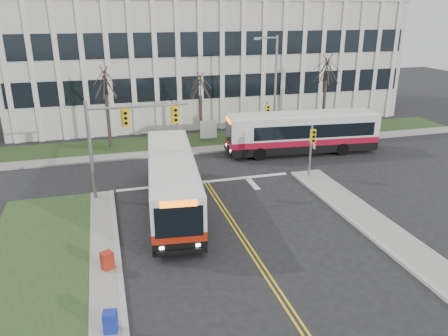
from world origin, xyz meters
TOP-DOWN VIEW (x-y plane):
  - ground at (0.00, 0.00)m, footprint 120.00×120.00m
  - sidewalk_west at (-7.00, -5.00)m, footprint 1.20×26.00m
  - sidewalk_east at (7.50, -5.00)m, footprint 2.00×26.00m
  - sidewalk_cross at (5.00, 15.20)m, footprint 44.00×1.60m
  - building_lawn at (5.00, 18.00)m, footprint 44.00×5.00m
  - office_building at (5.00, 30.00)m, footprint 40.00×16.00m
  - mast_arm_signal at (-5.62, 7.16)m, footprint 6.11×0.38m
  - signal_pole_near at (7.20, 6.90)m, footprint 0.34×0.39m
  - signal_pole_far at (7.20, 15.40)m, footprint 0.34×0.39m
  - streetlight at (8.03, 16.20)m, footprint 2.15×0.25m
  - directory_sign at (2.50, 17.50)m, footprint 1.50×0.12m
  - tree_left at (-6.00, 18.00)m, footprint 1.80×1.80m
  - tree_mid at (2.00, 18.20)m, footprint 1.80×1.80m
  - tree_right at (14.00, 18.00)m, footprint 1.80×1.80m
  - bus_main at (-2.84, 4.61)m, footprint 3.86×12.13m
  - bus_cross at (9.15, 12.43)m, footprint 12.46×3.77m
  - newspaper_box_blue at (-6.80, -5.51)m, footprint 0.56×0.52m
  - newspaper_box_red at (-6.80, -1.25)m, footprint 0.64×0.62m

SIDE VIEW (x-z plane):
  - ground at x=0.00m, z-range 0.00..0.00m
  - building_lawn at x=5.00m, z-range 0.00..0.12m
  - sidewalk_west at x=-7.00m, z-range 0.00..0.14m
  - sidewalk_east at x=7.50m, z-range 0.00..0.14m
  - sidewalk_cross at x=5.00m, z-range 0.00..0.14m
  - newspaper_box_blue at x=-6.80m, z-range 0.00..0.95m
  - newspaper_box_red at x=-6.80m, z-range 0.00..0.95m
  - directory_sign at x=2.50m, z-range 0.17..2.17m
  - bus_main at x=-2.84m, z-range 0.00..3.18m
  - bus_cross at x=9.15m, z-range 0.00..3.27m
  - signal_pole_near at x=7.20m, z-range 0.60..4.40m
  - signal_pole_far at x=7.20m, z-range 0.60..4.40m
  - mast_arm_signal at x=-5.62m, z-range 1.16..7.36m
  - tree_mid at x=2.00m, z-range 1.47..8.29m
  - streetlight at x=8.03m, z-range 0.59..9.79m
  - tree_left at x=-6.00m, z-range 1.66..9.36m
  - tree_right at x=14.00m, z-range 1.78..10.03m
  - office_building at x=5.00m, z-range 0.00..12.00m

